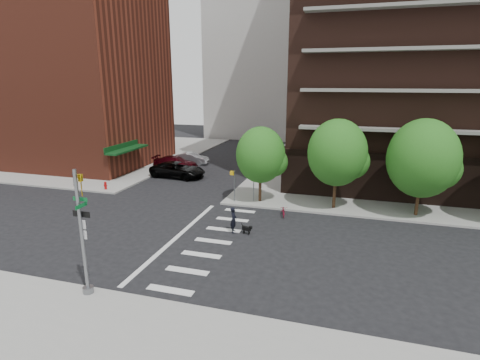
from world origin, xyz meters
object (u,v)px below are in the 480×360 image
at_px(parked_car_black, 178,170).
at_px(parked_car_maroon, 176,163).
at_px(traffic_signal, 83,243).
at_px(scooter, 284,211).
at_px(fire_hydrant, 105,185).
at_px(parked_car_silver, 191,158).
at_px(dog_walker, 234,220).

height_order(parked_car_black, parked_car_maroon, parked_car_black).
xyz_separation_m(traffic_signal, scooter, (6.93, 13.36, -2.30)).
relative_size(fire_hydrant, parked_car_maroon, 0.14).
xyz_separation_m(parked_car_black, parked_car_silver, (-1.28, 6.48, -0.12)).
distance_m(parked_car_maroon, parked_car_silver, 3.11).
bearing_deg(parked_car_silver, scooter, -140.99).
bearing_deg(fire_hydrant, parked_car_silver, 77.16).
xyz_separation_m(scooter, dog_walker, (-2.67, -4.08, 0.48)).
relative_size(fire_hydrant, dog_walker, 0.42).
height_order(traffic_signal, parked_car_silver, traffic_signal).
relative_size(fire_hydrant, parked_car_silver, 0.17).
relative_size(parked_car_silver, scooter, 2.76).
relative_size(traffic_signal, fire_hydrant, 8.20).
bearing_deg(fire_hydrant, parked_car_maroon, 76.95).
height_order(parked_car_silver, dog_walker, dog_walker).
xyz_separation_m(parked_car_black, dog_walker, (10.06, -12.50, 0.07)).
xyz_separation_m(parked_car_silver, scooter, (14.01, -14.91, -0.29)).
relative_size(fire_hydrant, scooter, 0.48).
xyz_separation_m(traffic_signal, parked_car_maroon, (-7.73, 25.22, -1.95)).
xyz_separation_m(traffic_signal, dog_walker, (4.26, 9.28, -1.82)).
relative_size(traffic_signal, parked_car_black, 1.03).
bearing_deg(dog_walker, parked_car_black, 28.31).
distance_m(parked_car_maroon, scooter, 18.87).
relative_size(traffic_signal, parked_car_silver, 1.43).
xyz_separation_m(fire_hydrant, parked_car_maroon, (2.30, 9.93, 0.19)).
distance_m(fire_hydrant, parked_car_silver, 13.30).
xyz_separation_m(fire_hydrant, parked_car_silver, (2.96, 12.97, 0.14)).
bearing_deg(dog_walker, parked_car_silver, 20.33).
bearing_deg(parked_car_maroon, dog_walker, -147.16).
height_order(traffic_signal, fire_hydrant, traffic_signal).
bearing_deg(dog_walker, fire_hydrant, 56.66).
bearing_deg(parked_car_maroon, scooter, -133.09).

